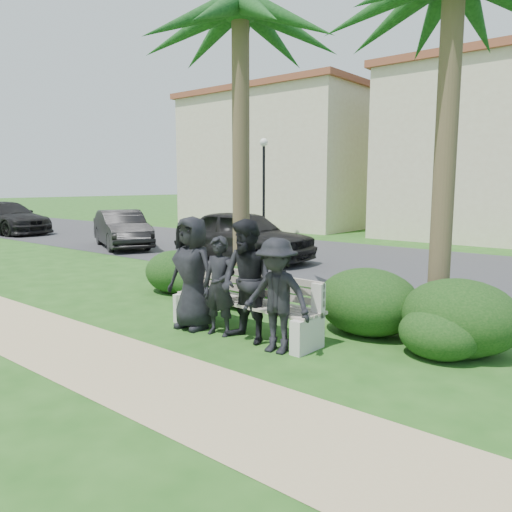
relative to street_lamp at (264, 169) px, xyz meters
The scene contains 22 objects.
ground 15.29m from the street_lamp, 53.13° to the right, with size 160.00×160.00×0.00m, color #204F16.
footpath 16.74m from the street_lamp, 56.89° to the right, with size 30.00×1.60×0.01m, color tan.
asphalt_street 10.28m from the street_lamp, 23.96° to the right, with size 160.00×8.00×0.01m, color #2D2D30.
stucco_bldg_left 6.75m from the street_lamp, 116.57° to the left, with size 10.40×8.40×7.30m.
stucco_bldg_right 10.03m from the street_lamp, 36.87° to the left, with size 8.40×8.40×7.30m.
street_lamp is the anchor object (origin of this frame).
park_bench 14.99m from the street_lamp, 52.40° to the right, with size 2.64×0.67×0.92m.
man_a 14.68m from the street_lamp, 55.74° to the right, with size 0.88×0.57×1.80m, color black.
man_b 15.02m from the street_lamp, 53.86° to the right, with size 0.56×0.37×1.53m, color black.
man_c 15.32m from the street_lamp, 52.17° to the right, with size 0.88×0.68×1.81m, color black.
man_d 15.78m from the street_lamp, 50.61° to the right, with size 1.03×0.59×1.59m, color black.
hedge_a 12.17m from the street_lamp, 60.40° to the right, with size 1.42×1.17×0.93m, color black.
hedge_b 12.57m from the street_lamp, 57.79° to the right, with size 1.16×0.96×0.76m, color black.
hedge_c 13.31m from the street_lamp, 52.87° to the right, with size 1.26×1.04×0.82m, color black.
hedge_d 15.00m from the street_lamp, 44.99° to the right, with size 1.62×1.34×1.05m, color black.
hedge_e 16.17m from the street_lamp, 41.76° to the right, with size 1.07×0.88×0.70m, color black.
hedge_f 16.22m from the street_lamp, 42.87° to the right, with size 1.08×0.89×0.70m, color black.
hedge_extra 16.01m from the street_lamp, 41.43° to the right, with size 1.62×1.34×1.05m, color black.
palm_left 13.16m from the street_lamp, 53.13° to the right, with size 3.00×3.00×6.32m.
car_a 7.70m from the street_lamp, 55.98° to the right, with size 1.81×4.51×1.54m, color black.
car_b 7.07m from the street_lamp, 101.76° to the right, with size 1.43×4.10×1.35m, color black.
car_c 12.26m from the street_lamp, 145.10° to the right, with size 2.06×5.08×1.47m, color black.
Camera 1 is at (4.95, -5.39, 2.31)m, focal length 35.00 mm.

